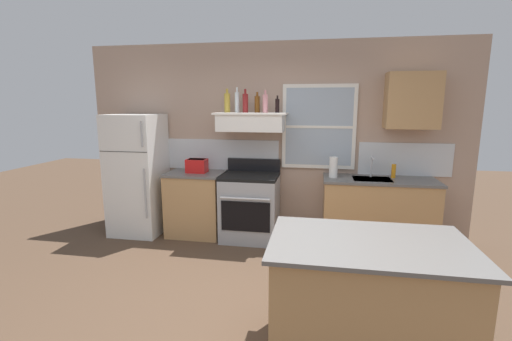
% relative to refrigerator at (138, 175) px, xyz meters
% --- Properties ---
extents(ground_plane, '(16.00, 16.00, 0.00)m').
position_rel_refrigerator_xyz_m(ground_plane, '(1.90, -1.84, -0.86)').
color(ground_plane, '#4C3828').
extents(back_wall, '(5.40, 0.11, 2.70)m').
position_rel_refrigerator_xyz_m(back_wall, '(1.93, 0.39, 0.49)').
color(back_wall, tan).
rests_on(back_wall, ground_plane).
extents(refrigerator, '(0.70, 0.72, 1.72)m').
position_rel_refrigerator_xyz_m(refrigerator, '(0.00, 0.00, 0.00)').
color(refrigerator, white).
rests_on(refrigerator, ground_plane).
extents(counter_left_of_stove, '(0.79, 0.63, 0.91)m').
position_rel_refrigerator_xyz_m(counter_left_of_stove, '(0.85, 0.06, -0.40)').
color(counter_left_of_stove, tan).
rests_on(counter_left_of_stove, ground_plane).
extents(toaster, '(0.30, 0.20, 0.19)m').
position_rel_refrigerator_xyz_m(toaster, '(0.88, 0.06, 0.15)').
color(toaster, red).
rests_on(toaster, counter_left_of_stove).
extents(stove_range, '(0.76, 0.69, 1.09)m').
position_rel_refrigerator_xyz_m(stove_range, '(1.65, 0.02, -0.39)').
color(stove_range, '#9EA0A5').
rests_on(stove_range, ground_plane).
extents(range_hood_shelf, '(0.96, 0.52, 0.24)m').
position_rel_refrigerator_xyz_m(range_hood_shelf, '(1.65, 0.12, 0.76)').
color(range_hood_shelf, white).
extents(bottle_champagne_gold_foil, '(0.08, 0.08, 0.32)m').
position_rel_refrigerator_xyz_m(bottle_champagne_gold_foil, '(1.31, 0.13, 1.02)').
color(bottle_champagne_gold_foil, '#B29333').
rests_on(bottle_champagne_gold_foil, range_hood_shelf).
extents(bottle_clear_tall, '(0.06, 0.06, 0.33)m').
position_rel_refrigerator_xyz_m(bottle_clear_tall, '(1.45, 0.15, 1.03)').
color(bottle_clear_tall, silver).
rests_on(bottle_clear_tall, range_hood_shelf).
extents(bottle_red_label_wine, '(0.07, 0.07, 0.31)m').
position_rel_refrigerator_xyz_m(bottle_red_label_wine, '(1.57, 0.09, 1.02)').
color(bottle_red_label_wine, maroon).
rests_on(bottle_red_label_wine, range_hood_shelf).
extents(bottle_amber_wine, '(0.07, 0.07, 0.27)m').
position_rel_refrigerator_xyz_m(bottle_amber_wine, '(1.72, 0.16, 1.00)').
color(bottle_amber_wine, brown).
rests_on(bottle_amber_wine, range_hood_shelf).
extents(bottle_rose_pink, '(0.07, 0.07, 0.29)m').
position_rel_refrigerator_xyz_m(bottle_rose_pink, '(1.84, 0.08, 1.01)').
color(bottle_rose_pink, '#C67F84').
rests_on(bottle_rose_pink, range_hood_shelf).
extents(bottle_balsamic_dark, '(0.06, 0.06, 0.22)m').
position_rel_refrigerator_xyz_m(bottle_balsamic_dark, '(2.00, 0.13, 0.98)').
color(bottle_balsamic_dark, black).
rests_on(bottle_balsamic_dark, range_hood_shelf).
extents(counter_right_with_sink, '(1.43, 0.63, 0.91)m').
position_rel_refrigerator_xyz_m(counter_right_with_sink, '(3.35, 0.06, -0.40)').
color(counter_right_with_sink, tan).
rests_on(counter_right_with_sink, ground_plane).
extents(sink_faucet, '(0.03, 0.17, 0.28)m').
position_rel_refrigerator_xyz_m(sink_faucet, '(3.25, 0.16, 0.23)').
color(sink_faucet, silver).
rests_on(sink_faucet, counter_right_with_sink).
extents(paper_towel_roll, '(0.11, 0.11, 0.27)m').
position_rel_refrigerator_xyz_m(paper_towel_roll, '(2.76, 0.06, 0.19)').
color(paper_towel_roll, white).
rests_on(paper_towel_roll, counter_right_with_sink).
extents(dish_soap_bottle, '(0.06, 0.06, 0.18)m').
position_rel_refrigerator_xyz_m(dish_soap_bottle, '(3.53, 0.16, 0.14)').
color(dish_soap_bottle, orange).
rests_on(dish_soap_bottle, counter_right_with_sink).
extents(kitchen_island, '(1.40, 0.90, 0.91)m').
position_rel_refrigerator_xyz_m(kitchen_island, '(2.94, -2.15, -0.40)').
color(kitchen_island, tan).
rests_on(kitchen_island, ground_plane).
extents(upper_cabinet_right, '(0.64, 0.32, 0.70)m').
position_rel_refrigerator_xyz_m(upper_cabinet_right, '(3.70, 0.20, 1.04)').
color(upper_cabinet_right, tan).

